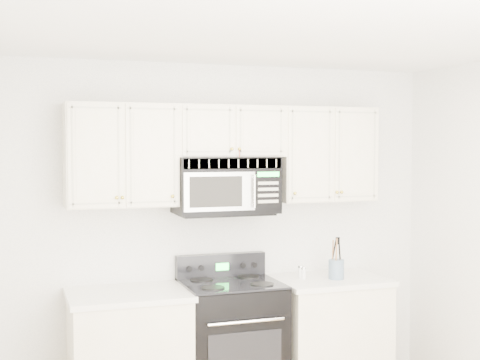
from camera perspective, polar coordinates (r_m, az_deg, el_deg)
name	(u,v)px	position (r m, az deg, el deg)	size (l,w,h in m)	color
room	(317,267)	(3.71, 6.62, -7.37)	(3.51, 3.51, 2.61)	#907750
base_cabinet_left	(129,360)	(5.03, -9.48, -14.89)	(0.86, 0.65, 0.92)	silver
base_cabinet_right	(329,339)	(5.51, 7.62, -13.29)	(0.86, 0.65, 0.92)	silver
range	(231,341)	(5.20, -0.76, -13.59)	(0.72, 0.66, 1.11)	black
upper_cabinets	(228,150)	(5.13, -1.04, 2.60)	(2.44, 0.37, 0.75)	silver
microwave	(226,185)	(5.09, -1.24, -0.43)	(0.78, 0.44, 0.43)	black
utensil_crock	(336,268)	(5.33, 8.21, -7.47)	(0.12, 0.12, 0.32)	slate
shaker_salt	(301,272)	(5.31, 5.20, -7.83)	(0.04, 0.04, 0.10)	silver
shaker_pepper	(303,273)	(5.29, 5.44, -7.91)	(0.04, 0.04, 0.10)	silver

